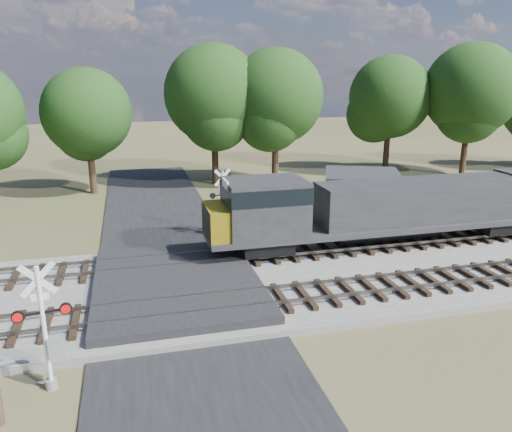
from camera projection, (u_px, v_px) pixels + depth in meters
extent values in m
plane|color=#3F4625|center=(179.00, 297.00, 21.38)|extent=(160.00, 160.00, 0.00)
cube|color=gray|center=(384.00, 267.00, 24.20)|extent=(140.00, 10.00, 0.30)
cube|color=black|center=(179.00, 296.00, 21.37)|extent=(7.00, 60.00, 0.08)
cube|color=#262628|center=(177.00, 285.00, 21.76)|extent=(7.00, 9.00, 0.62)
cube|color=black|center=(234.00, 303.00, 19.89)|extent=(44.00, 2.60, 0.18)
cube|color=#59544C|center=(422.00, 286.00, 21.10)|extent=(140.00, 0.08, 0.15)
cube|color=#59544C|center=(404.00, 273.00, 22.43)|extent=(140.00, 0.08, 0.15)
cube|color=black|center=(213.00, 259.00, 24.54)|extent=(44.00, 2.60, 0.18)
cube|color=#59544C|center=(368.00, 247.00, 25.75)|extent=(140.00, 0.08, 0.15)
cube|color=#59544C|center=(356.00, 239.00, 27.08)|extent=(140.00, 0.08, 0.15)
cylinder|color=silver|center=(44.00, 329.00, 14.64)|extent=(0.14, 0.14, 3.99)
cylinder|color=#95989A|center=(52.00, 384.00, 15.15)|extent=(0.36, 0.36, 0.30)
cube|color=silver|center=(38.00, 279.00, 14.19)|extent=(1.04, 0.21, 1.04)
cube|color=silver|center=(38.00, 279.00, 14.19)|extent=(1.04, 0.21, 1.04)
cube|color=silver|center=(40.00, 297.00, 14.34)|extent=(0.50, 0.11, 0.22)
cube|color=black|center=(42.00, 313.00, 14.48)|extent=(1.58, 0.32, 0.06)
cylinder|color=red|center=(18.00, 317.00, 14.23)|extent=(0.37, 0.16, 0.36)
cylinder|color=red|center=(66.00, 308.00, 14.73)|extent=(0.37, 0.16, 0.36)
cube|color=#95989A|center=(56.00, 346.00, 14.90)|extent=(0.49, 0.37, 0.65)
cylinder|color=silver|center=(223.00, 204.00, 28.90)|extent=(0.13, 0.13, 3.85)
cylinder|color=#95989A|center=(223.00, 233.00, 29.40)|extent=(0.35, 0.35, 0.29)
cube|color=silver|center=(222.00, 177.00, 28.47)|extent=(1.00, 0.24, 1.01)
cube|color=silver|center=(222.00, 177.00, 28.47)|extent=(1.00, 0.24, 1.01)
cube|color=silver|center=(223.00, 187.00, 28.62)|extent=(0.48, 0.12, 0.21)
cube|color=black|center=(223.00, 195.00, 28.75)|extent=(1.52, 0.36, 0.06)
cylinder|color=red|center=(233.00, 194.00, 29.02)|extent=(0.36, 0.16, 0.35)
cylinder|color=red|center=(213.00, 196.00, 28.49)|extent=(0.36, 0.16, 0.35)
cube|color=#95989A|center=(219.00, 214.00, 28.96)|extent=(0.48, 0.37, 0.63)
cube|color=#43311C|center=(361.00, 198.00, 31.97)|extent=(5.48, 5.48, 2.94)
cube|color=#29292B|center=(363.00, 174.00, 31.53)|extent=(6.03, 6.03, 0.21)
cylinder|color=black|center=(91.00, 163.00, 38.97)|extent=(0.56, 0.56, 4.83)
sphere|color=#123611|center=(87.00, 113.00, 37.89)|extent=(6.77, 6.77, 6.77)
cylinder|color=black|center=(215.00, 150.00, 42.10)|extent=(0.56, 0.56, 5.80)
sphere|color=#123611|center=(214.00, 94.00, 40.81)|extent=(8.12, 8.12, 8.12)
cylinder|color=black|center=(275.00, 151.00, 42.28)|extent=(0.56, 0.56, 5.63)
sphere|color=#123611|center=(276.00, 97.00, 41.03)|extent=(7.88, 7.88, 7.88)
cylinder|color=black|center=(387.00, 144.00, 47.26)|extent=(0.56, 0.56, 5.41)
sphere|color=#123611|center=(390.00, 97.00, 46.06)|extent=(7.58, 7.58, 7.58)
cylinder|color=black|center=(465.00, 143.00, 45.76)|extent=(0.56, 0.56, 5.94)
sphere|color=#123611|center=(471.00, 90.00, 44.44)|extent=(8.32, 8.32, 8.32)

